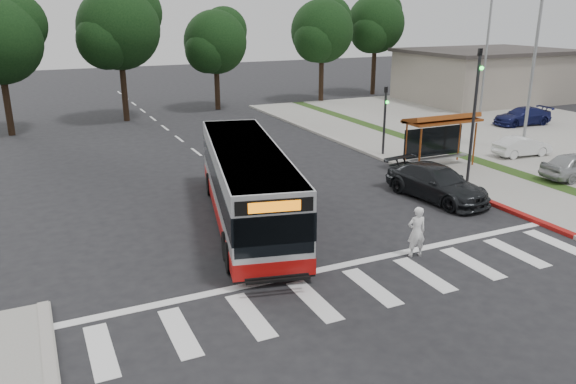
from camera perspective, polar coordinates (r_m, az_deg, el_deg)
ground at (r=21.59m, az=1.19°, el=-4.04°), size 140.00×140.00×0.00m
sidewalk_east at (r=33.66m, az=12.05°, el=3.78°), size 4.00×40.00×0.12m
curb_east at (r=32.51m, az=9.22°, el=3.48°), size 0.30×40.00×0.15m
curb_east_red at (r=25.27m, az=21.96°, el=-1.87°), size 0.32×6.00×0.15m
parking_lot at (r=43.15m, az=23.36°, el=5.78°), size 18.00×36.00×0.10m
commercial_building at (r=56.05m, az=19.39°, el=10.97°), size 14.00×10.00×4.40m
building_roof_cap at (r=55.85m, az=19.65°, el=13.36°), size 14.60×10.60×0.30m
crosswalk_ladder at (r=17.66m, az=8.48°, el=-9.50°), size 18.00×2.60×0.01m
bus_shelter at (r=30.85m, az=15.25°, el=6.63°), size 4.20×1.60×2.86m
traffic_signal_ne_tall at (r=27.15m, az=18.45°, el=8.14°), size 0.18×0.37×6.50m
traffic_signal_ne_short at (r=32.74m, az=9.83°, el=7.85°), size 0.18×0.37×4.00m
lot_light_front at (r=36.07m, az=23.83°, el=13.04°), size 1.90×0.35×9.01m
lot_light_mid at (r=47.31m, az=19.61°, el=14.35°), size 1.90×0.35×9.01m
tree_ne_a at (r=52.36m, az=3.52°, el=16.10°), size 6.16×5.74×9.30m
tree_ne_b at (r=57.68m, az=8.93°, el=16.63°), size 6.16×5.74×10.02m
tree_north_a at (r=44.56m, az=-16.74°, el=15.77°), size 6.60×6.15×10.17m
tree_north_b at (r=48.42m, az=-7.33°, el=14.98°), size 5.72×5.33×8.43m
transit_bus at (r=22.19m, az=-4.18°, el=0.69°), size 5.13×11.99×3.03m
pedestrian at (r=19.67m, az=12.93°, el=-3.95°), size 0.72×0.54×1.80m
dark_sedan at (r=25.94m, az=14.86°, el=0.92°), size 2.77×5.39×1.49m
parked_car_1 at (r=34.95m, az=22.69°, el=4.31°), size 3.50×1.49×1.12m
parked_car_3 at (r=44.60m, az=22.70°, el=7.12°), size 4.53×2.14×1.28m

